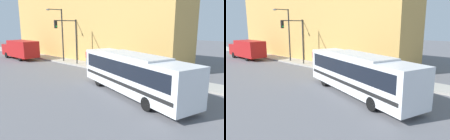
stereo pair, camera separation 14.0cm
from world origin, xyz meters
The scene contains 10 objects.
ground_plane centered at (0.00, 0.00, 0.00)m, with size 120.00×120.00×0.00m, color slate.
sidewalk centered at (5.81, 20.00, 0.09)m, with size 2.61×70.00×0.17m.
building_facade centered at (10.11, 16.90, 5.03)m, with size 6.00×31.81×10.06m.
city_bus centered at (0.14, 0.72, 1.80)m, with size 5.68×11.40×3.14m.
delivery_truck centered at (2.57, 23.94, 1.56)m, with size 2.43×7.66×2.84m.
fire_hydrant centered at (5.10, 4.40, 0.56)m, with size 0.24×0.32×0.77m.
traffic_light_pole centered at (4.17, 13.67, 4.06)m, with size 3.28×0.35×5.69m.
parking_meter centered at (5.10, 7.13, 1.12)m, with size 0.14×0.14×1.40m.
street_lamp centered at (5.04, 16.77, 4.40)m, with size 2.44×0.28×7.12m.
pedestrian_near_corner centered at (5.82, 12.31, 1.12)m, with size 0.34×0.34×1.84m.
Camera 1 is at (-12.84, -8.85, 5.36)m, focal length 35.00 mm.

